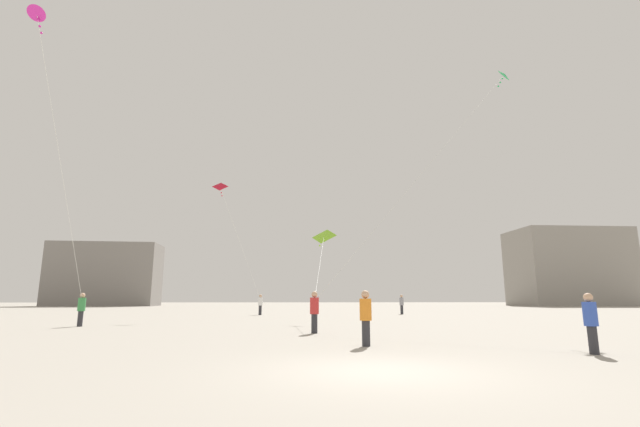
{
  "coord_description": "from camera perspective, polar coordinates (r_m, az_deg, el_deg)",
  "views": [
    {
      "loc": [
        -1.82,
        -8.99,
        1.43
      ],
      "look_at": [
        0.0,
        16.59,
        6.45
      ],
      "focal_mm": 24.37,
      "sensor_mm": 36.0,
      "label": 1
    }
  ],
  "objects": [
    {
      "name": "person_in_blue",
      "position": [
        13.75,
        32.0,
        -11.81
      ],
      "size": [
        0.34,
        0.34,
        1.57
      ],
      "rotation": [
        0.0,
        0.0,
        3.9
      ],
      "color": "#2D2D33",
      "rests_on": "ground_plane"
    },
    {
      "name": "kite_lime_delta",
      "position": [
        27.99,
        0.47,
        -3.13
      ],
      "size": [
        1.87,
        9.86,
        4.46
      ],
      "color": "#8CD12D"
    },
    {
      "name": "person_in_grey",
      "position": [
        41.47,
        10.67,
        -11.53
      ],
      "size": [
        0.38,
        0.38,
        1.76
      ],
      "rotation": [
        0.0,
        0.0,
        1.1
      ],
      "color": "#2D2D33",
      "rests_on": "ground_plane"
    },
    {
      "name": "ground_plane",
      "position": [
        9.28,
        7.76,
        -19.84
      ],
      "size": [
        300.0,
        300.0,
        0.0
      ],
      "primitive_type": "plane",
      "color": "#9E9689"
    },
    {
      "name": "person_in_green",
      "position": [
        26.21,
        -28.85,
        -10.81
      ],
      "size": [
        0.37,
        0.37,
        1.71
      ],
      "rotation": [
        0.0,
        0.0,
        1.57
      ],
      "color": "#2D2D33",
      "rests_on": "ground_plane"
    },
    {
      "name": "person_in_orange",
      "position": [
        13.74,
        6.02,
        -13.16
      ],
      "size": [
        0.36,
        0.36,
        1.67
      ],
      "rotation": [
        0.0,
        0.0,
        6.05
      ],
      "color": "#2D2D33",
      "rests_on": "ground_plane"
    },
    {
      "name": "building_left_hall",
      "position": [
        93.79,
        -26.32,
        -7.2
      ],
      "size": [
        19.81,
        9.38,
        11.84
      ],
      "color": "gray",
      "rests_on": "ground_plane"
    },
    {
      "name": "building_centre_hall",
      "position": [
        98.76,
        29.84,
        -6.18
      ],
      "size": [
        20.67,
        11.86,
        14.72
      ],
      "color": "gray",
      "rests_on": "ground_plane"
    },
    {
      "name": "kite_crimson_delta",
      "position": [
        34.74,
        -12.78,
        2.85
      ],
      "size": [
        3.45,
        6.2,
        8.95
      ],
      "color": "red"
    },
    {
      "name": "person_in_red",
      "position": [
        18.63,
        -0.74,
        -12.57
      ],
      "size": [
        0.37,
        0.37,
        1.72
      ],
      "rotation": [
        0.0,
        0.0,
        3.43
      ],
      "color": "#2D2D33",
      "rests_on": "ground_plane"
    },
    {
      "name": "kite_emerald_diamond",
      "position": [
        30.36,
        22.69,
        16.04
      ],
      "size": [
        12.76,
        6.05,
        14.27
      ],
      "color": "green"
    },
    {
      "name": "kite_magenta_diamond",
      "position": [
        22.74,
        -32.97,
        19.91
      ],
      "size": [
        0.78,
        7.63,
        11.86
      ],
      "color": "#D12899"
    },
    {
      "name": "person_in_white",
      "position": [
        39.15,
        -7.85,
        -11.65
      ],
      "size": [
        0.39,
        0.39,
        1.77
      ],
      "rotation": [
        0.0,
        0.0,
        2.69
      ],
      "color": "#2D2D33",
      "rests_on": "ground_plane"
    }
  ]
}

